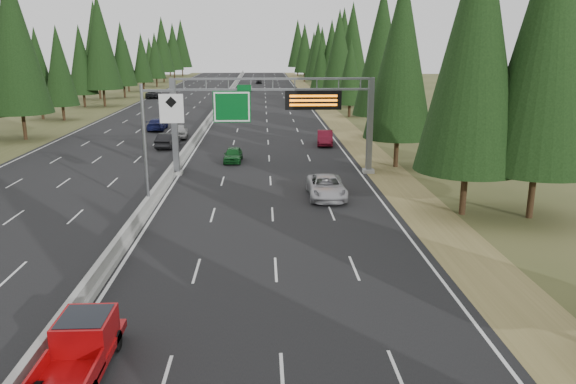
{
  "coord_description": "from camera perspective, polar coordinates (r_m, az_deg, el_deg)",
  "views": [
    {
      "loc": [
        7.48,
        -10.33,
        10.4
      ],
      "look_at": [
        8.83,
        20.0,
        2.43
      ],
      "focal_mm": 35.0,
      "sensor_mm": 36.0,
      "label": 1
    }
  ],
  "objects": [
    {
      "name": "road",
      "position": [
        91.23,
        -7.3,
        8.08
      ],
      "size": [
        32.0,
        260.0,
        0.08
      ],
      "primitive_type": "cube",
      "color": "black",
      "rests_on": "ground"
    },
    {
      "name": "shoulder_right",
      "position": [
        91.51,
        3.99,
        8.18
      ],
      "size": [
        3.6,
        260.0,
        0.06
      ],
      "primitive_type": "cube",
      "color": "olive",
      "rests_on": "ground"
    },
    {
      "name": "shoulder_left",
      "position": [
        94.38,
        -18.23,
        7.68
      ],
      "size": [
        3.6,
        260.0,
        0.06
      ],
      "primitive_type": "cube",
      "color": "#3F4721",
      "rests_on": "ground"
    },
    {
      "name": "median_barrier",
      "position": [
        91.19,
        -7.31,
        8.31
      ],
      "size": [
        0.7,
        260.0,
        0.85
      ],
      "color": "gray",
      "rests_on": "road"
    },
    {
      "name": "sign_gantry",
      "position": [
        45.53,
        -0.73,
        8.24
      ],
      "size": [
        16.75,
        0.98,
        7.8
      ],
      "color": "slate",
      "rests_on": "road"
    },
    {
      "name": "hov_sign_pole",
      "position": [
        36.41,
        -13.49,
        5.34
      ],
      "size": [
        2.8,
        0.5,
        8.0
      ],
      "color": "slate",
      "rests_on": "road"
    },
    {
      "name": "tree_row_right",
      "position": [
        79.23,
        8.17,
        13.93
      ],
      "size": [
        11.79,
        238.98,
        18.96
      ],
      "color": "black",
      "rests_on": "ground"
    },
    {
      "name": "tree_row_left",
      "position": [
        96.38,
        -20.9,
        13.17
      ],
      "size": [
        12.37,
        237.41,
        18.94
      ],
      "color": "black",
      "rests_on": "ground"
    },
    {
      "name": "silver_minivan",
      "position": [
        39.12,
        3.91,
        0.53
      ],
      "size": [
        2.51,
        5.44,
        1.51
      ],
      "primitive_type": "imported",
      "rotation": [
        0.0,
        0.0,
        -0.0
      ],
      "color": "#A8A7AC",
      "rests_on": "road"
    },
    {
      "name": "red_pickup",
      "position": [
        20.12,
        -20.14,
        -14.14
      ],
      "size": [
        1.82,
        5.09,
        1.66
      ],
      "color": "black",
      "rests_on": "road"
    },
    {
      "name": "car_ahead_green",
      "position": [
        51.33,
        -5.6,
        3.8
      ],
      "size": [
        1.71,
        3.95,
        1.33
      ],
      "primitive_type": "imported",
      "rotation": [
        0.0,
        0.0,
        -0.04
      ],
      "color": "#124F1D",
      "rests_on": "road"
    },
    {
      "name": "car_ahead_dkred",
      "position": [
        60.05,
        3.78,
        5.52
      ],
      "size": [
        2.04,
        4.73,
        1.51
      ],
      "primitive_type": "imported",
      "rotation": [
        0.0,
        0.0,
        -0.1
      ],
      "color": "maroon",
      "rests_on": "road"
    },
    {
      "name": "car_ahead_dkgrey",
      "position": [
        100.66,
        0.86,
        9.25
      ],
      "size": [
        2.42,
        5.16,
        1.46
      ],
      "primitive_type": "imported",
      "rotation": [
        0.0,
        0.0,
        -0.08
      ],
      "color": "black",
      "rests_on": "road"
    },
    {
      "name": "car_ahead_white",
      "position": [
        131.52,
        -4.19,
        10.48
      ],
      "size": [
        2.35,
        5.02,
        1.39
      ],
      "primitive_type": "imported",
      "rotation": [
        0.0,
        0.0,
        -0.01
      ],
      "color": "silver",
      "rests_on": "road"
    },
    {
      "name": "car_ahead_far",
      "position": [
        158.18,
        -2.98,
        11.2
      ],
      "size": [
        1.59,
        3.94,
        1.34
      ],
      "primitive_type": "imported",
      "rotation": [
        0.0,
        0.0,
        -0.0
      ],
      "color": "black",
      "rests_on": "road"
    },
    {
      "name": "car_onc_near",
      "position": [
        59.58,
        -12.13,
        5.15
      ],
      "size": [
        2.01,
        4.69,
        1.5
      ],
      "primitive_type": "imported",
      "rotation": [
        0.0,
        0.0,
        3.05
      ],
      "color": "black",
      "rests_on": "road"
    },
    {
      "name": "car_onc_blue",
      "position": [
        72.43,
        -13.13,
        6.73
      ],
      "size": [
        2.1,
        5.08,
        1.47
      ],
      "primitive_type": "imported",
      "rotation": [
        0.0,
        0.0,
        3.15
      ],
      "color": "#161A4D",
      "rests_on": "road"
    },
    {
      "name": "car_onc_white",
      "position": [
        65.58,
        -11.01,
        6.1
      ],
      "size": [
        2.35,
        4.89,
        1.61
      ],
      "primitive_type": "imported",
      "rotation": [
        0.0,
        0.0,
        3.24
      ],
      "color": "beige",
      "rests_on": "road"
    },
    {
      "name": "car_onc_far",
      "position": [
        117.36,
        -13.52,
        9.66
      ],
      "size": [
        3.08,
        5.92,
        1.59
      ],
      "primitive_type": "imported",
      "rotation": [
        0.0,
        0.0,
        3.22
      ],
      "color": "black",
      "rests_on": "road"
    }
  ]
}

